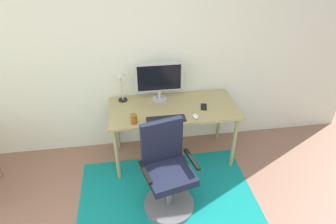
{
  "coord_description": "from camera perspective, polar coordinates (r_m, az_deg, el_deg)",
  "views": [
    {
      "loc": [
        -0.02,
        -1.03,
        2.48
      ],
      "look_at": [
        0.36,
        1.53,
        0.84
      ],
      "focal_mm": 30.39,
      "sensor_mm": 36.0,
      "label": 1
    }
  ],
  "objects": [
    {
      "name": "keyboard",
      "position": [
        3.11,
        -0.41,
        -1.47
      ],
      "size": [
        0.43,
        0.13,
        0.02
      ],
      "primitive_type": "cube",
      "color": "black",
      "rests_on": "desk"
    },
    {
      "name": "cell_phone",
      "position": [
        3.36,
        7.18,
        1.03
      ],
      "size": [
        0.1,
        0.15,
        0.01
      ],
      "primitive_type": "cube",
      "rotation": [
        0.0,
        0.0,
        -0.25
      ],
      "color": "black",
      "rests_on": "desk"
    },
    {
      "name": "area_rug",
      "position": [
        3.27,
        -0.07,
        -16.95
      ],
      "size": [
        1.92,
        1.38,
        0.01
      ],
      "primitive_type": "cube",
      "color": "#10817C",
      "rests_on": "ground"
    },
    {
      "name": "coffee_cup",
      "position": [
        3.06,
        -6.86,
        -1.4
      ],
      "size": [
        0.07,
        0.07,
        0.11
      ],
      "primitive_type": "cylinder",
      "color": "#90531A",
      "rests_on": "desk"
    },
    {
      "name": "desk",
      "position": [
        3.38,
        1.05,
        -0.05
      ],
      "size": [
        1.5,
        0.7,
        0.74
      ],
      "color": "tan",
      "rests_on": "ground"
    },
    {
      "name": "monitor",
      "position": [
        3.37,
        -1.79,
        6.68
      ],
      "size": [
        0.55,
        0.18,
        0.47
      ],
      "color": "#B2B2B7",
      "rests_on": "desk"
    },
    {
      "name": "desk_lamp",
      "position": [
        3.39,
        -9.4,
        6.41
      ],
      "size": [
        0.11,
        0.11,
        0.39
      ],
      "color": "black",
      "rests_on": "desk"
    },
    {
      "name": "wall_back",
      "position": [
        3.44,
        -7.85,
        11.98
      ],
      "size": [
        6.0,
        0.1,
        2.6
      ],
      "primitive_type": "cube",
      "color": "white",
      "rests_on": "ground"
    },
    {
      "name": "computer_mouse",
      "position": [
        3.16,
        5.55,
        -0.84
      ],
      "size": [
        0.06,
        0.1,
        0.03
      ],
      "primitive_type": "ellipsoid",
      "color": "white",
      "rests_on": "desk"
    },
    {
      "name": "office_chair",
      "position": [
        2.94,
        -0.16,
        -12.69
      ],
      "size": [
        0.58,
        0.54,
        0.98
      ],
      "rotation": [
        0.0,
        0.0,
        0.23
      ],
      "color": "slate",
      "rests_on": "ground"
    }
  ]
}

